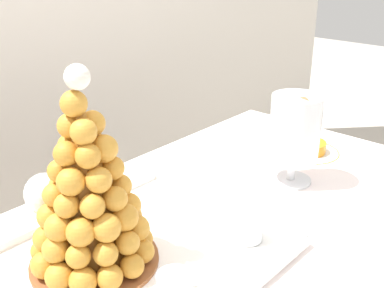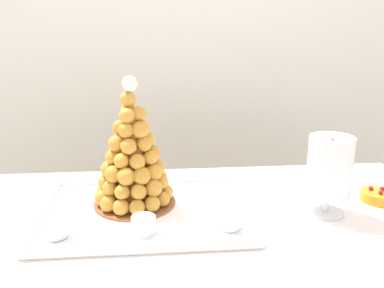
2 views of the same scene
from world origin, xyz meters
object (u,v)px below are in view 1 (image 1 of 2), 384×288
(serving_tray, at_px, (127,266))
(macaron_goblet, at_px, (296,130))
(dessert_cup_mid_left, at_px, (175,287))
(dessert_cup_centre, at_px, (248,229))
(croquembouche, at_px, (88,194))
(fruit_tart_plate, at_px, (308,149))
(wine_glass, at_px, (45,196))

(serving_tray, height_order, macaron_goblet, macaron_goblet)
(dessert_cup_mid_left, height_order, dessert_cup_centre, dessert_cup_centre)
(serving_tray, xyz_separation_m, croquembouche, (-0.03, 0.05, 0.15))
(macaron_goblet, xyz_separation_m, fruit_tart_plate, (0.18, 0.06, -0.13))
(serving_tray, bearing_deg, wine_glass, 114.50)
(dessert_cup_centre, height_order, fruit_tart_plate, dessert_cup_centre)
(dessert_cup_centre, bearing_deg, macaron_goblet, 13.85)
(serving_tray, distance_m, fruit_tart_plate, 0.70)
(serving_tray, bearing_deg, dessert_cup_mid_left, -91.19)
(fruit_tart_plate, distance_m, wine_glass, 0.79)
(macaron_goblet, distance_m, wine_glass, 0.61)
(dessert_cup_mid_left, bearing_deg, fruit_tart_plate, 11.10)
(croquembouche, bearing_deg, wine_glass, 109.21)
(macaron_goblet, bearing_deg, serving_tray, 174.97)
(fruit_tart_plate, bearing_deg, dessert_cup_mid_left, -168.90)
(croquembouche, distance_m, dessert_cup_mid_left, 0.22)
(dessert_cup_centre, distance_m, wine_glass, 0.40)
(fruit_tart_plate, height_order, wine_glass, wine_glass)
(macaron_goblet, height_order, fruit_tart_plate, macaron_goblet)
(dessert_cup_centre, bearing_deg, serving_tray, 152.09)
(dessert_cup_mid_left, distance_m, fruit_tart_plate, 0.72)
(dessert_cup_centre, xyz_separation_m, fruit_tart_plate, (0.48, 0.13, -0.02))
(serving_tray, xyz_separation_m, dessert_cup_mid_left, (-0.00, -0.13, 0.02))
(dessert_cup_mid_left, relative_size, fruit_tart_plate, 0.34)
(dessert_cup_centre, xyz_separation_m, macaron_goblet, (0.29, 0.07, 0.11))
(croquembouche, bearing_deg, dessert_cup_mid_left, -80.20)
(dessert_cup_mid_left, height_order, wine_glass, wine_glass)
(dessert_cup_centre, bearing_deg, dessert_cup_mid_left, -177.50)
(serving_tray, xyz_separation_m, dessert_cup_centre, (0.22, -0.12, 0.03))
(serving_tray, distance_m, dessert_cup_centre, 0.25)
(serving_tray, height_order, fruit_tart_plate, fruit_tart_plate)
(macaron_goblet, bearing_deg, dessert_cup_mid_left, -170.99)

